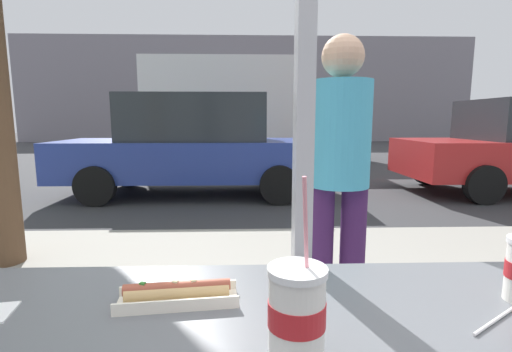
{
  "coord_description": "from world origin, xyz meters",
  "views": [
    {
      "loc": [
        -0.17,
        -0.97,
        1.36
      ],
      "look_at": [
        -0.06,
        2.35,
        0.85
      ],
      "focal_mm": 26.03,
      "sensor_mm": 36.0,
      "label": 1
    }
  ],
  "objects_px": {
    "hotdog_tray_near": "(178,293)",
    "pedestrian": "(339,169)",
    "box_truck": "(248,108)",
    "parked_car_blue": "(195,146)",
    "soda_cup_right": "(297,312)"
  },
  "relations": [
    {
      "from": "soda_cup_right",
      "to": "hotdog_tray_near",
      "type": "xyz_separation_m",
      "value": [
        -0.24,
        0.21,
        -0.06
      ]
    },
    {
      "from": "soda_cup_right",
      "to": "pedestrian",
      "type": "xyz_separation_m",
      "value": [
        0.42,
        1.38,
        0.06
      ]
    },
    {
      "from": "soda_cup_right",
      "to": "box_truck",
      "type": "bearing_deg",
      "value": 89.78
    },
    {
      "from": "hotdog_tray_near",
      "to": "pedestrian",
      "type": "relative_size",
      "value": 0.17
    },
    {
      "from": "soda_cup_right",
      "to": "parked_car_blue",
      "type": "height_order",
      "value": "parked_car_blue"
    },
    {
      "from": "hotdog_tray_near",
      "to": "pedestrian",
      "type": "xyz_separation_m",
      "value": [
        0.66,
        1.17,
        0.12
      ]
    },
    {
      "from": "soda_cup_right",
      "to": "hotdog_tray_near",
      "type": "relative_size",
      "value": 1.16
    },
    {
      "from": "soda_cup_right",
      "to": "hotdog_tray_near",
      "type": "height_order",
      "value": "soda_cup_right"
    },
    {
      "from": "soda_cup_right",
      "to": "parked_car_blue",
      "type": "bearing_deg",
      "value": 99.04
    },
    {
      "from": "box_truck",
      "to": "parked_car_blue",
      "type": "bearing_deg",
      "value": -100.26
    },
    {
      "from": "soda_cup_right",
      "to": "hotdog_tray_near",
      "type": "bearing_deg",
      "value": 139.18
    },
    {
      "from": "hotdog_tray_near",
      "to": "parked_car_blue",
      "type": "height_order",
      "value": "parked_car_blue"
    },
    {
      "from": "box_truck",
      "to": "hotdog_tray_near",
      "type": "bearing_deg",
      "value": -91.41
    },
    {
      "from": "parked_car_blue",
      "to": "hotdog_tray_near",
      "type": "bearing_deg",
      "value": -82.93
    },
    {
      "from": "soda_cup_right",
      "to": "pedestrian",
      "type": "distance_m",
      "value": 1.44
    }
  ]
}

